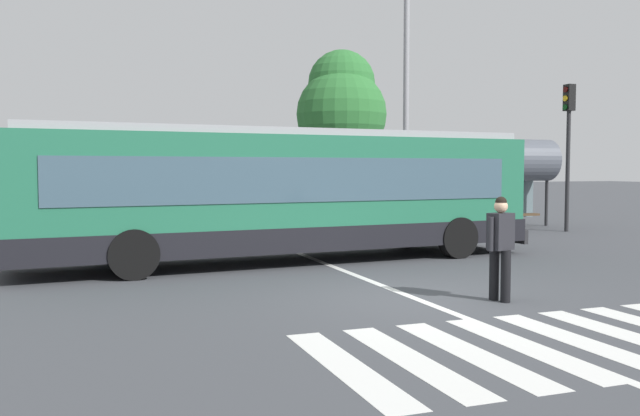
{
  "coord_description": "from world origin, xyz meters",
  "views": [
    {
      "loc": [
        -5.35,
        -9.75,
        2.18
      ],
      "look_at": [
        -0.36,
        4.0,
        1.3
      ],
      "focal_mm": 37.22,
      "sensor_mm": 36.0,
      "label": 1
    }
  ],
  "objects_px": {
    "parked_car_black": "(264,208)",
    "twin_arm_street_lamp": "(406,55)",
    "bus_stop_shelter": "(499,162)",
    "city_transit_bus": "(284,194)",
    "parked_car_white": "(339,206)",
    "parked_car_red": "(26,212)",
    "pedestrian_crossing_street": "(500,242)",
    "parked_car_champagne": "(190,208)",
    "traffic_light_far_corner": "(568,134)",
    "parked_car_blue": "(108,211)",
    "background_tree_right": "(342,106)"
  },
  "relations": [
    {
      "from": "city_transit_bus",
      "to": "traffic_light_far_corner",
      "type": "xyz_separation_m",
      "value": [
        11.3,
        3.76,
        1.77
      ]
    },
    {
      "from": "city_transit_bus",
      "to": "parked_car_champagne",
      "type": "bearing_deg",
      "value": 95.4
    },
    {
      "from": "parked_car_black",
      "to": "bus_stop_shelter",
      "type": "height_order",
      "value": "bus_stop_shelter"
    },
    {
      "from": "background_tree_right",
      "to": "traffic_light_far_corner",
      "type": "bearing_deg",
      "value": -63.85
    },
    {
      "from": "twin_arm_street_lamp",
      "to": "bus_stop_shelter",
      "type": "bearing_deg",
      "value": 2.4
    },
    {
      "from": "parked_car_black",
      "to": "parked_car_white",
      "type": "xyz_separation_m",
      "value": [
        2.94,
        0.07,
        0.0
      ]
    },
    {
      "from": "traffic_light_far_corner",
      "to": "bus_stop_shelter",
      "type": "bearing_deg",
      "value": 121.35
    },
    {
      "from": "parked_car_blue",
      "to": "parked_car_black",
      "type": "height_order",
      "value": "same"
    },
    {
      "from": "parked_car_black",
      "to": "parked_car_white",
      "type": "relative_size",
      "value": 1.0
    },
    {
      "from": "parked_car_black",
      "to": "background_tree_right",
      "type": "distance_m",
      "value": 8.21
    },
    {
      "from": "parked_car_black",
      "to": "parked_car_white",
      "type": "bearing_deg",
      "value": 1.45
    },
    {
      "from": "city_transit_bus",
      "to": "background_tree_right",
      "type": "relative_size",
      "value": 1.64
    },
    {
      "from": "traffic_light_far_corner",
      "to": "city_transit_bus",
      "type": "bearing_deg",
      "value": -161.6
    },
    {
      "from": "pedestrian_crossing_street",
      "to": "background_tree_right",
      "type": "xyz_separation_m",
      "value": [
        4.71,
        18.8,
        4.03
      ]
    },
    {
      "from": "parked_car_black",
      "to": "twin_arm_street_lamp",
      "type": "relative_size",
      "value": 0.46
    },
    {
      "from": "parked_car_champagne",
      "to": "traffic_light_far_corner",
      "type": "bearing_deg",
      "value": -22.14
    },
    {
      "from": "city_transit_bus",
      "to": "traffic_light_far_corner",
      "type": "bearing_deg",
      "value": 18.4
    },
    {
      "from": "parked_car_blue",
      "to": "traffic_light_far_corner",
      "type": "distance_m",
      "value": 15.78
    },
    {
      "from": "bus_stop_shelter",
      "to": "background_tree_right",
      "type": "xyz_separation_m",
      "value": [
        -3.32,
        7.27,
        2.58
      ]
    },
    {
      "from": "parked_car_white",
      "to": "background_tree_right",
      "type": "height_order",
      "value": "background_tree_right"
    },
    {
      "from": "city_transit_bus",
      "to": "bus_stop_shelter",
      "type": "relative_size",
      "value": 2.81
    },
    {
      "from": "parked_car_red",
      "to": "traffic_light_far_corner",
      "type": "relative_size",
      "value": 0.9
    },
    {
      "from": "parked_car_white",
      "to": "traffic_light_far_corner",
      "type": "bearing_deg",
      "value": -34.05
    },
    {
      "from": "parked_car_black",
      "to": "bus_stop_shelter",
      "type": "xyz_separation_m",
      "value": [
        8.29,
        -2.29,
        1.65
      ]
    },
    {
      "from": "bus_stop_shelter",
      "to": "twin_arm_street_lamp",
      "type": "height_order",
      "value": "twin_arm_street_lamp"
    },
    {
      "from": "city_transit_bus",
      "to": "bus_stop_shelter",
      "type": "xyz_separation_m",
      "value": [
        10.01,
        5.88,
        0.83
      ]
    },
    {
      "from": "parked_car_black",
      "to": "bus_stop_shelter",
      "type": "distance_m",
      "value": 8.76
    },
    {
      "from": "parked_car_champagne",
      "to": "parked_car_black",
      "type": "bearing_deg",
      "value": -11.44
    },
    {
      "from": "parked_car_black",
      "to": "parked_car_red",
      "type": "bearing_deg",
      "value": 177.33
    },
    {
      "from": "parked_car_red",
      "to": "parked_car_blue",
      "type": "height_order",
      "value": "same"
    },
    {
      "from": "parked_car_champagne",
      "to": "background_tree_right",
      "type": "height_order",
      "value": "background_tree_right"
    },
    {
      "from": "parked_car_blue",
      "to": "parked_car_black",
      "type": "distance_m",
      "value": 5.31
    },
    {
      "from": "pedestrian_crossing_street",
      "to": "parked_car_white",
      "type": "bearing_deg",
      "value": 79.11
    },
    {
      "from": "traffic_light_far_corner",
      "to": "parked_car_champagne",
      "type": "bearing_deg",
      "value": 157.86
    },
    {
      "from": "city_transit_bus",
      "to": "parked_car_white",
      "type": "height_order",
      "value": "city_transit_bus"
    },
    {
      "from": "parked_car_red",
      "to": "twin_arm_street_lamp",
      "type": "distance_m",
      "value": 13.6
    },
    {
      "from": "parked_car_white",
      "to": "bus_stop_shelter",
      "type": "xyz_separation_m",
      "value": [
        5.35,
        -2.37,
        1.65
      ]
    },
    {
      "from": "city_transit_bus",
      "to": "parked_car_black",
      "type": "relative_size",
      "value": 2.7
    },
    {
      "from": "city_transit_bus",
      "to": "background_tree_right",
      "type": "distance_m",
      "value": 15.14
    },
    {
      "from": "city_transit_bus",
      "to": "background_tree_right",
      "type": "height_order",
      "value": "background_tree_right"
    },
    {
      "from": "parked_car_black",
      "to": "background_tree_right",
      "type": "xyz_separation_m",
      "value": [
        4.98,
        4.97,
        4.23
      ]
    },
    {
      "from": "parked_car_red",
      "to": "parked_car_champagne",
      "type": "distance_m",
      "value": 5.31
    },
    {
      "from": "bus_stop_shelter",
      "to": "city_transit_bus",
      "type": "bearing_deg",
      "value": -149.54
    },
    {
      "from": "parked_car_red",
      "to": "parked_car_champagne",
      "type": "xyz_separation_m",
      "value": [
        5.31,
        0.15,
        0.0
      ]
    },
    {
      "from": "pedestrian_crossing_street",
      "to": "parked_car_white",
      "type": "xyz_separation_m",
      "value": [
        2.67,
        13.9,
        -0.2
      ]
    },
    {
      "from": "parked_car_white",
      "to": "bus_stop_shelter",
      "type": "bearing_deg",
      "value": -23.86
    },
    {
      "from": "parked_car_black",
      "to": "traffic_light_far_corner",
      "type": "relative_size",
      "value": 0.91
    },
    {
      "from": "parked_car_blue",
      "to": "parked_car_champagne",
      "type": "height_order",
      "value": "same"
    },
    {
      "from": "parked_car_champagne",
      "to": "parked_car_black",
      "type": "height_order",
      "value": "same"
    },
    {
      "from": "city_transit_bus",
      "to": "parked_car_red",
      "type": "distance_m",
      "value": 10.54
    }
  ]
}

